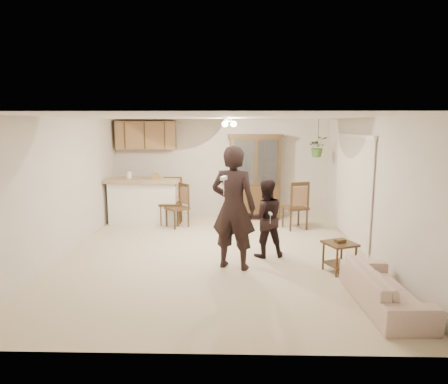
{
  "coord_description": "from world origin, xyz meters",
  "views": [
    {
      "loc": [
        0.32,
        -7.08,
        2.38
      ],
      "look_at": [
        0.14,
        0.4,
        1.1
      ],
      "focal_mm": 32.0,
      "sensor_mm": 36.0,
      "label": 1
    }
  ],
  "objects_px": {
    "child": "(265,220)",
    "chair_hutch_right": "(295,215)",
    "adult": "(233,215)",
    "chair_bar": "(171,211)",
    "side_table": "(339,257)",
    "chair_hutch_left": "(177,215)",
    "sofa": "(385,279)",
    "china_hutch": "(255,177)"
  },
  "relations": [
    {
      "from": "child",
      "to": "chair_hutch_right",
      "type": "distance_m",
      "value": 2.18
    },
    {
      "from": "adult",
      "to": "chair_bar",
      "type": "bearing_deg",
      "value": -45.21
    },
    {
      "from": "side_table",
      "to": "chair_hutch_left",
      "type": "distance_m",
      "value": 4.14
    },
    {
      "from": "sofa",
      "to": "chair_hutch_right",
      "type": "xyz_separation_m",
      "value": [
        -0.58,
        3.96,
        -0.05
      ]
    },
    {
      "from": "child",
      "to": "sofa",
      "type": "bearing_deg",
      "value": 115.13
    },
    {
      "from": "chair_bar",
      "to": "side_table",
      "type": "bearing_deg",
      "value": -39.74
    },
    {
      "from": "china_hutch",
      "to": "chair_hutch_left",
      "type": "relative_size",
      "value": 2.11
    },
    {
      "from": "adult",
      "to": "chair_hutch_right",
      "type": "xyz_separation_m",
      "value": [
        1.41,
        2.58,
        -0.59
      ]
    },
    {
      "from": "sofa",
      "to": "chair_hutch_left",
      "type": "distance_m",
      "value": 5.23
    },
    {
      "from": "chair_bar",
      "to": "chair_hutch_right",
      "type": "distance_m",
      "value": 2.93
    },
    {
      "from": "adult",
      "to": "china_hutch",
      "type": "xyz_separation_m",
      "value": [
        0.53,
        3.6,
        0.15
      ]
    },
    {
      "from": "child",
      "to": "chair_hutch_left",
      "type": "height_order",
      "value": "child"
    },
    {
      "from": "child",
      "to": "china_hutch",
      "type": "relative_size",
      "value": 0.63
    },
    {
      "from": "china_hutch",
      "to": "chair_hutch_left",
      "type": "height_order",
      "value": "china_hutch"
    },
    {
      "from": "child",
      "to": "chair_hutch_right",
      "type": "height_order",
      "value": "child"
    },
    {
      "from": "child",
      "to": "side_table",
      "type": "distance_m",
      "value": 1.44
    },
    {
      "from": "child",
      "to": "china_hutch",
      "type": "xyz_separation_m",
      "value": [
        -0.04,
        3.0,
        0.38
      ]
    },
    {
      "from": "china_hutch",
      "to": "chair_bar",
      "type": "bearing_deg",
      "value": -165.47
    },
    {
      "from": "side_table",
      "to": "chair_hutch_right",
      "type": "relative_size",
      "value": 0.53
    },
    {
      "from": "child",
      "to": "side_table",
      "type": "relative_size",
      "value": 2.29
    },
    {
      "from": "china_hutch",
      "to": "chair_hutch_left",
      "type": "bearing_deg",
      "value": -156.13
    },
    {
      "from": "sofa",
      "to": "adult",
      "type": "xyz_separation_m",
      "value": [
        -2.0,
        1.38,
        0.53
      ]
    },
    {
      "from": "adult",
      "to": "chair_hutch_right",
      "type": "relative_size",
      "value": 1.62
    },
    {
      "from": "adult",
      "to": "chair_hutch_left",
      "type": "height_order",
      "value": "adult"
    },
    {
      "from": "side_table",
      "to": "chair_hutch_left",
      "type": "relative_size",
      "value": 0.58
    },
    {
      "from": "china_hutch",
      "to": "side_table",
      "type": "relative_size",
      "value": 3.61
    },
    {
      "from": "sofa",
      "to": "adult",
      "type": "distance_m",
      "value": 2.49
    },
    {
      "from": "side_table",
      "to": "chair_hutch_right",
      "type": "xyz_separation_m",
      "value": [
        -0.31,
        2.73,
        0.06
      ]
    },
    {
      "from": "chair_hutch_left",
      "to": "sofa",
      "type": "bearing_deg",
      "value": -0.1
    },
    {
      "from": "sofa",
      "to": "side_table",
      "type": "height_order",
      "value": "sofa"
    },
    {
      "from": "sofa",
      "to": "child",
      "type": "bearing_deg",
      "value": 33.3
    },
    {
      "from": "sofa",
      "to": "chair_hutch_right",
      "type": "bearing_deg",
      "value": 6.01
    },
    {
      "from": "side_table",
      "to": "chair_bar",
      "type": "xyz_separation_m",
      "value": [
        -3.22,
        3.12,
        0.06
      ]
    },
    {
      "from": "chair_hutch_left",
      "to": "chair_hutch_right",
      "type": "bearing_deg",
      "value": 48.75
    },
    {
      "from": "china_hutch",
      "to": "chair_bar",
      "type": "relative_size",
      "value": 1.91
    },
    {
      "from": "adult",
      "to": "china_hutch",
      "type": "relative_size",
      "value": 0.85
    },
    {
      "from": "sofa",
      "to": "side_table",
      "type": "relative_size",
      "value": 3.18
    },
    {
      "from": "child",
      "to": "chair_bar",
      "type": "xyz_separation_m",
      "value": [
        -2.07,
        2.36,
        -0.36
      ]
    },
    {
      "from": "sofa",
      "to": "child",
      "type": "height_order",
      "value": "child"
    },
    {
      "from": "china_hutch",
      "to": "adult",
      "type": "bearing_deg",
      "value": -101.5
    },
    {
      "from": "adult",
      "to": "chair_bar",
      "type": "height_order",
      "value": "adult"
    },
    {
      "from": "chair_bar",
      "to": "chair_hutch_left",
      "type": "xyz_separation_m",
      "value": [
        0.19,
        -0.29,
        -0.03
      ]
    }
  ]
}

